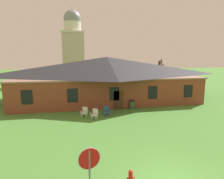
# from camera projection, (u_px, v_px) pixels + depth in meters

# --- Properties ---
(brick_building) EXTENTS (23.87, 10.40, 5.91)m
(brick_building) POSITION_uv_depth(u_px,v_px,m) (107.00, 78.00, 25.43)
(brick_building) COLOR brown
(brick_building) RESTS_ON ground
(dome_tower) EXTENTS (5.18, 5.18, 17.44)m
(dome_tower) POSITION_uv_depth(u_px,v_px,m) (73.00, 49.00, 43.07)
(dome_tower) COLOR #BCB29E
(dome_tower) RESTS_ON ground
(stop_sign) EXTENTS (0.79, 0.19, 2.62)m
(stop_sign) POSITION_uv_depth(u_px,v_px,m) (90.00, 168.00, 6.50)
(stop_sign) COLOR slate
(stop_sign) RESTS_ON ground
(lawn_chair_by_porch) EXTENTS (0.78, 0.82, 0.96)m
(lawn_chair_by_porch) POSITION_uv_depth(u_px,v_px,m) (85.00, 112.00, 18.30)
(lawn_chair_by_porch) COLOR silver
(lawn_chair_by_porch) RESTS_ON ground
(lawn_chair_near_door) EXTENTS (0.80, 0.84, 0.96)m
(lawn_chair_near_door) POSITION_uv_depth(u_px,v_px,m) (95.00, 114.00, 17.65)
(lawn_chair_near_door) COLOR white
(lawn_chair_near_door) RESTS_ON ground
(lawn_chair_left_end) EXTENTS (0.66, 0.69, 0.96)m
(lawn_chair_left_end) POSITION_uv_depth(u_px,v_px,m) (107.00, 111.00, 18.63)
(lawn_chair_left_end) COLOR #2D5693
(lawn_chair_left_end) RESTS_ON ground
(bare_tree_beside_building) EXTENTS (1.15, 1.83, 5.64)m
(bare_tree_beside_building) POSITION_uv_depth(u_px,v_px,m) (159.00, 77.00, 28.90)
(bare_tree_beside_building) COLOR brown
(bare_tree_beside_building) RESTS_ON ground
(fire_hydrant) EXTENTS (0.36, 0.28, 0.79)m
(fire_hydrant) POSITION_uv_depth(u_px,v_px,m) (131.00, 179.00, 8.26)
(fire_hydrant) COLOR red
(fire_hydrant) RESTS_ON ground
(trash_bin) EXTENTS (0.56, 0.56, 0.98)m
(trash_bin) POSITION_uv_depth(u_px,v_px,m) (132.00, 105.00, 21.09)
(trash_bin) COLOR #335638
(trash_bin) RESTS_ON ground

